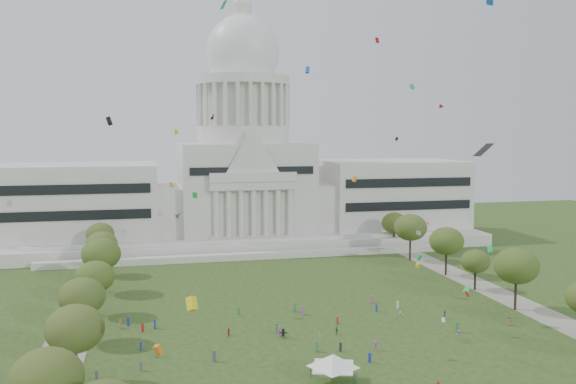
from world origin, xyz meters
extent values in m
plane|color=#2F431B|center=(0.00, 0.00, 0.00)|extent=(400.00, 400.00, 0.00)
cube|color=silver|center=(0.00, 115.00, 2.00)|extent=(160.00, 60.00, 4.00)
cube|color=silver|center=(0.00, 82.00, 1.00)|extent=(130.00, 3.00, 2.00)
cube|color=silver|center=(0.00, 90.00, 2.50)|extent=(140.00, 3.00, 5.00)
cube|color=beige|center=(-55.00, 114.00, 15.00)|extent=(50.00, 34.00, 22.00)
cube|color=beige|center=(55.00, 114.00, 15.00)|extent=(50.00, 34.00, 22.00)
cube|color=beige|center=(-27.00, 112.00, 12.00)|extent=(12.00, 26.00, 16.00)
cube|color=beige|center=(27.00, 112.00, 12.00)|extent=(12.00, 26.00, 16.00)
cube|color=beige|center=(0.00, 114.00, 18.00)|extent=(44.00, 38.00, 28.00)
cube|color=beige|center=(0.00, 94.00, 21.20)|extent=(28.00, 3.00, 2.40)
cube|color=black|center=(-55.00, 96.80, 17.00)|extent=(46.00, 0.40, 11.00)
cube|color=black|center=(55.00, 96.80, 17.00)|extent=(46.00, 0.40, 11.00)
cylinder|color=beige|center=(0.00, 114.00, 37.40)|extent=(32.00, 32.00, 6.00)
cylinder|color=beige|center=(0.00, 114.00, 47.40)|extent=(28.00, 28.00, 14.00)
cylinder|color=silver|center=(0.00, 114.00, 55.90)|extent=(32.40, 32.40, 3.00)
cylinder|color=beige|center=(0.00, 114.00, 61.40)|extent=(22.00, 22.00, 8.00)
ellipsoid|color=silver|center=(0.00, 114.00, 65.40)|extent=(25.00, 25.00, 26.20)
cylinder|color=beige|center=(0.00, 114.00, 78.90)|extent=(6.00, 6.00, 5.00)
ellipsoid|color=silver|center=(0.00, 114.00, 81.90)|extent=(6.40, 6.40, 5.12)
cube|color=gray|center=(-48.00, 30.00, 0.02)|extent=(8.00, 160.00, 0.04)
cube|color=gray|center=(48.00, 30.00, 0.02)|extent=(8.00, 160.00, 0.04)
ellipsoid|color=#3A4D19|center=(-45.26, -21.68, 8.97)|extent=(8.85, 8.85, 7.24)
cylinder|color=black|center=(-44.07, -2.96, 2.88)|extent=(0.56, 0.56, 5.75)
ellipsoid|color=#3D4C1D|center=(-44.07, -2.96, 8.97)|extent=(8.86, 8.86, 7.25)
cylinder|color=black|center=(-45.04, 17.30, 2.73)|extent=(0.56, 0.56, 5.47)
ellipsoid|color=#394A1C|center=(-45.04, 17.30, 8.53)|extent=(8.42, 8.42, 6.89)
cylinder|color=black|center=(44.17, 17.44, 3.10)|extent=(0.56, 0.56, 6.20)
ellipsoid|color=#355217|center=(44.17, 17.44, 9.68)|extent=(9.55, 9.55, 7.82)
cylinder|color=black|center=(-44.09, 33.92, 2.64)|extent=(0.56, 0.56, 5.27)
ellipsoid|color=#375218|center=(-44.09, 33.92, 8.23)|extent=(8.12, 8.12, 6.65)
cylinder|color=black|center=(44.40, 34.48, 2.28)|extent=(0.56, 0.56, 4.56)
ellipsoid|color=#334A15|center=(44.40, 34.48, 7.11)|extent=(7.01, 7.01, 5.74)
cylinder|color=black|center=(-44.08, 52.42, 3.02)|extent=(0.56, 0.56, 6.03)
ellipsoid|color=#375017|center=(-44.08, 52.42, 9.41)|extent=(9.29, 9.29, 7.60)
cylinder|color=black|center=(44.76, 50.04, 2.98)|extent=(0.56, 0.56, 5.97)
ellipsoid|color=#354F16|center=(44.76, 50.04, 9.31)|extent=(9.19, 9.19, 7.52)
cylinder|color=black|center=(-45.22, 71.01, 2.70)|extent=(0.56, 0.56, 5.41)
ellipsoid|color=#40521F|center=(-45.22, 71.01, 8.44)|extent=(8.33, 8.33, 6.81)
cylinder|color=black|center=(43.49, 70.19, 3.19)|extent=(0.56, 0.56, 6.37)
ellipsoid|color=#3A4E1D|center=(43.49, 70.19, 9.94)|extent=(9.82, 9.82, 8.03)
cylinder|color=black|center=(-46.87, 89.14, 2.66)|extent=(0.56, 0.56, 5.32)
ellipsoid|color=#394E1A|center=(-46.87, 89.14, 8.29)|extent=(8.19, 8.19, 6.70)
cylinder|color=black|center=(45.96, 88.13, 2.73)|extent=(0.56, 0.56, 5.47)
ellipsoid|color=#394B16|center=(45.96, 88.13, 8.53)|extent=(8.42, 8.42, 6.89)
cylinder|color=#4C4C4C|center=(-3.03, -13.64, 1.26)|extent=(0.12, 0.12, 2.52)
cylinder|color=#4C4C4C|center=(-8.67, -8.00, 1.26)|extent=(0.12, 0.12, 2.52)
cylinder|color=#4C4C4C|center=(-3.03, -8.00, 1.26)|extent=(0.12, 0.12, 2.52)
cube|color=white|center=(-5.85, -10.82, 2.62)|extent=(7.72, 7.72, 0.20)
pyramid|color=white|center=(-5.85, -10.82, 3.73)|extent=(10.80, 10.80, 2.01)
imported|color=olive|center=(36.67, 8.12, 0.93)|extent=(0.89, 1.06, 1.86)
imported|color=#33723F|center=(26.33, 14.98, 0.84)|extent=(0.95, 0.90, 1.67)
imported|color=#994C8C|center=(5.69, 1.08, 0.90)|extent=(1.25, 1.26, 1.81)
imported|color=#33723F|center=(1.59, 10.84, 0.79)|extent=(0.64, 1.00, 1.59)
imported|color=#26262B|center=(-8.84, 10.93, 0.94)|extent=(1.88, 1.31, 1.89)
imported|color=#33723F|center=(-2.61, -11.43, 0.79)|extent=(0.66, 0.54, 1.59)
imported|color=#B21E1E|center=(-18.69, 14.26, 0.80)|extent=(0.84, 0.58, 1.60)
imported|color=#994C8C|center=(22.77, 2.77, 0.92)|extent=(1.30, 1.25, 1.84)
imported|color=silver|center=(17.59, 17.72, 0.78)|extent=(0.69, 1.00, 1.55)
cube|color=#4C4C51|center=(-41.18, -2.68, 0.98)|extent=(0.45, 0.59, 1.95)
cube|color=navy|center=(2.66, -4.06, 0.82)|extent=(0.50, 0.50, 1.65)
cube|color=silver|center=(19.70, 23.96, 0.83)|extent=(0.52, 0.48, 1.67)
cube|color=navy|center=(-34.70, 10.45, 0.76)|extent=(0.38, 0.47, 1.52)
cube|color=navy|center=(-32.14, 21.95, 0.97)|extent=(0.40, 0.56, 1.94)
cube|color=#4C4C51|center=(-34.63, 0.87, 0.78)|extent=(0.41, 0.49, 1.57)
cube|color=#33723F|center=(-14.80, 27.15, 0.73)|extent=(0.45, 0.44, 1.47)
cube|color=navy|center=(-37.25, 25.01, 0.90)|extent=(0.56, 0.52, 1.79)
cube|color=#33723F|center=(-4.69, 2.77, 0.96)|extent=(0.32, 0.51, 1.92)
cube|color=#994C8C|center=(15.61, 29.03, 0.93)|extent=(0.57, 0.56, 1.86)
cube|color=navy|center=(14.31, 22.80, 0.81)|extent=(0.30, 0.45, 1.62)
cube|color=#33723F|center=(24.54, 6.67, 0.97)|extent=(0.54, 0.61, 1.95)
cube|color=#994C8C|center=(-1.69, 23.97, 0.96)|extent=(0.60, 0.57, 1.93)
cube|color=#4C4C51|center=(-22.66, 2.17, 0.96)|extent=(0.59, 0.58, 1.93)
cube|color=#26262B|center=(-0.50, 2.01, 0.78)|extent=(0.43, 0.28, 1.56)
cube|color=#33723F|center=(-9.32, 14.12, 0.97)|extent=(0.52, 0.60, 1.93)
cube|color=#B21E1E|center=(3.61, 16.65, 0.76)|extent=(0.42, 0.47, 1.52)
cube|color=#33723F|center=(-2.77, 26.71, 0.97)|extent=(0.36, 0.54, 1.94)
cube|color=#994C8C|center=(-9.32, 12.29, 0.94)|extent=(0.52, 0.58, 1.87)
cube|color=#33723F|center=(-32.04, 6.47, 0.87)|extent=(0.51, 0.38, 1.74)
cube|color=#B21E1E|center=(-34.45, 20.47, 0.82)|extent=(0.51, 0.46, 1.64)
cube|color=olive|center=(-38.72, 23.57, 0.87)|extent=(0.36, 0.50, 1.74)
camera|label=1|loc=(-32.94, -96.92, 38.48)|focal=38.00mm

